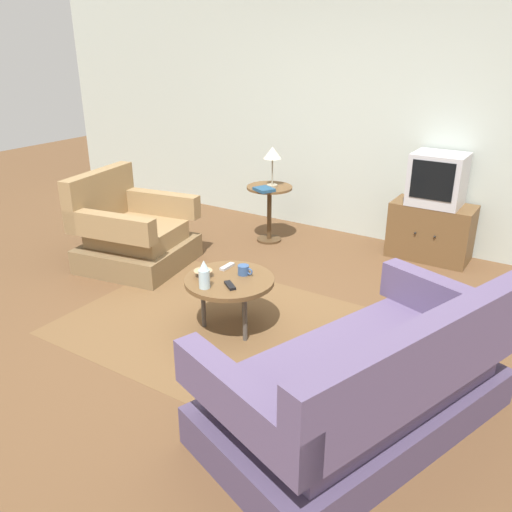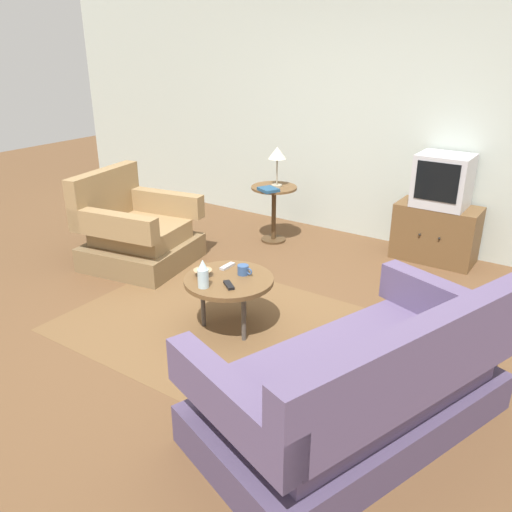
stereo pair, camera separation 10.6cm
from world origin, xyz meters
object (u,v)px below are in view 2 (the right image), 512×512
(couch, at_px, (359,389))
(tv_remote_dark, at_px, (229,285))
(tv_stand, at_px, (436,233))
(vase, at_px, (203,274))
(side_table, at_px, (274,202))
(television, at_px, (443,180))
(coffee_table, at_px, (229,282))
(book, at_px, (268,189))
(bowl, at_px, (203,273))
(tv_remote_silver, at_px, (227,266))
(armchair, at_px, (136,234))
(mug, at_px, (243,270))
(table_lamp, at_px, (277,155))

(couch, height_order, tv_remote_dark, couch)
(tv_stand, relative_size, vase, 3.73)
(side_table, bearing_deg, vase, -71.23)
(television, relative_size, tv_remote_dark, 3.61)
(coffee_table, xyz_separation_m, book, (-0.72, 1.65, 0.25))
(tv_stand, distance_m, tv_remote_dark, 2.56)
(tv_remote_dark, bearing_deg, coffee_table, 163.01)
(tv_stand, bearing_deg, bowl, -114.44)
(couch, relative_size, vase, 9.41)
(tv_remote_silver, relative_size, book, 0.59)
(tv_stand, distance_m, tv_remote_silver, 2.39)
(couch, relative_size, coffee_table, 2.96)
(armchair, distance_m, vase, 1.71)
(side_table, xyz_separation_m, mug, (0.82, -1.72, 0.02))
(side_table, xyz_separation_m, vase, (0.70, -2.07, 0.09))
(mug, height_order, tv_remote_dark, mug)
(bowl, bearing_deg, table_lamp, 105.90)
(tv_stand, bearing_deg, table_lamp, -164.56)
(coffee_table, bearing_deg, side_table, 112.50)
(coffee_table, relative_size, bowl, 4.80)
(side_table, distance_m, tv_remote_dark, 2.13)
(couch, bearing_deg, coffee_table, 87.79)
(television, relative_size, tv_remote_silver, 3.46)
(bowl, distance_m, tv_remote_silver, 0.24)
(vase, bearing_deg, book, 109.25)
(book, bearing_deg, tv_remote_dark, -40.93)
(armchair, height_order, couch, armchair)
(tv_remote_dark, distance_m, book, 1.95)
(television, bearing_deg, bowl, -114.45)
(couch, height_order, book, couch)
(armchair, bearing_deg, coffee_table, 61.67)
(television, xyz_separation_m, tv_remote_silver, (-1.03, -2.15, -0.39))
(armchair, height_order, tv_remote_dark, armchair)
(coffee_table, bearing_deg, armchair, 161.35)
(tv_stand, bearing_deg, coffee_table, -111.31)
(armchair, height_order, television, television)
(mug, xyz_separation_m, bowl, (-0.24, -0.20, -0.01))
(couch, bearing_deg, mug, 82.62)
(side_table, xyz_separation_m, book, (0.05, -0.19, 0.19))
(book, bearing_deg, couch, -22.34)
(side_table, xyz_separation_m, tv_remote_dark, (0.85, -1.96, -0.01))
(armchair, height_order, coffee_table, armchair)
(tv_remote_dark, bearing_deg, book, 150.57)
(armchair, distance_m, couch, 3.07)
(armchair, bearing_deg, bowl, 56.43)
(coffee_table, bearing_deg, tv_remote_dark, -53.13)
(table_lamp, bearing_deg, bowl, -74.10)
(television, bearing_deg, tv_remote_dark, -108.53)
(armchair, xyz_separation_m, tv_remote_silver, (1.45, -0.38, 0.14))
(couch, xyz_separation_m, tv_remote_silver, (-1.44, 0.68, 0.16))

